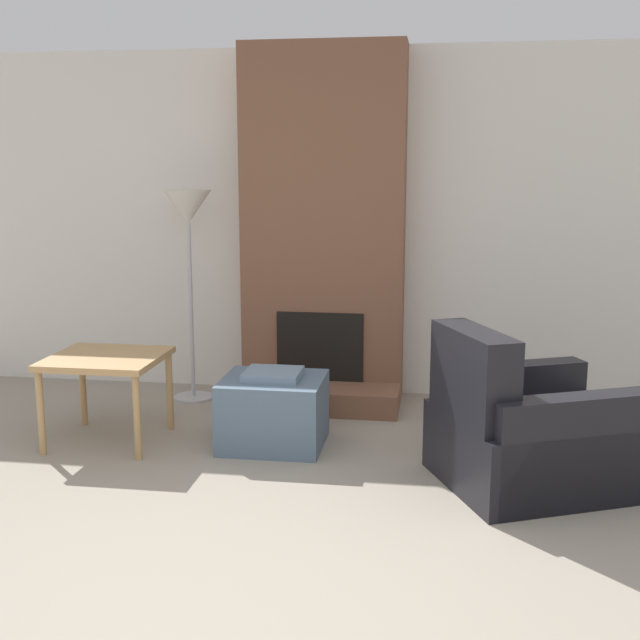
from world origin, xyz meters
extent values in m
plane|color=gray|center=(0.00, 0.00, 0.00)|extent=(24.00, 24.00, 0.00)
cube|color=silver|center=(0.00, 3.27, 1.30)|extent=(7.31, 0.06, 2.60)
cube|color=brown|center=(0.00, 3.07, 1.30)|extent=(1.19, 0.35, 2.60)
cube|color=brown|center=(0.00, 2.70, 0.09)|extent=(1.19, 0.38, 0.17)
cube|color=black|center=(0.00, 2.88, 0.43)|extent=(0.64, 0.02, 0.51)
cube|color=slate|center=(-0.15, 1.93, 0.22)|extent=(0.63, 0.56, 0.44)
cube|color=slate|center=(-0.15, 1.93, 0.46)|extent=(0.35, 0.31, 0.05)
cube|color=black|center=(1.43, 1.55, 0.20)|extent=(1.28, 1.19, 0.41)
cube|color=black|center=(1.05, 1.38, 0.45)|extent=(0.46, 0.71, 0.89)
cube|color=black|center=(1.57, 1.23, 0.30)|extent=(0.91, 0.52, 0.60)
cube|color=black|center=(1.29, 1.86, 0.30)|extent=(0.91, 0.52, 0.60)
cube|color=tan|center=(-1.21, 1.84, 0.54)|extent=(0.69, 0.66, 0.04)
cylinder|color=tan|center=(-1.51, 1.55, 0.26)|extent=(0.04, 0.04, 0.52)
cylinder|color=tan|center=(-0.90, 1.55, 0.26)|extent=(0.04, 0.04, 0.52)
cylinder|color=tan|center=(-1.51, 2.14, 0.26)|extent=(0.04, 0.04, 0.52)
cylinder|color=tan|center=(-0.90, 2.14, 0.26)|extent=(0.04, 0.04, 0.52)
cylinder|color=#ADADB2|center=(-0.97, 2.85, 0.01)|extent=(0.30, 0.30, 0.02)
cylinder|color=#ADADB2|center=(-0.97, 2.85, 0.67)|extent=(0.03, 0.03, 1.31)
cone|color=silver|center=(-0.97, 2.85, 1.45)|extent=(0.35, 0.35, 0.24)
camera|label=1|loc=(0.86, -2.81, 1.74)|focal=45.00mm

